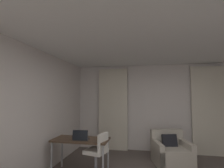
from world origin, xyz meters
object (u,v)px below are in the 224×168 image
object	(u,v)px
desk	(81,142)
laptop	(81,138)
armchair	(171,153)
desk_chair	(98,157)

from	to	relation	value
desk	laptop	world-z (taller)	laptop
armchair	laptop	world-z (taller)	laptop
armchair	laptop	distance (m)	2.23
armchair	desk	world-z (taller)	armchair
armchair	desk_chair	distance (m)	1.86
desk_chair	armchair	bearing A→B (deg)	31.32
desk_chair	laptop	bearing A→B (deg)	-177.14
desk_chair	laptop	size ratio (longest dim) A/B	2.56
desk	laptop	distance (m)	0.16
desk	laptop	bearing A→B (deg)	-68.14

